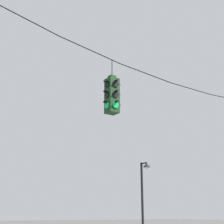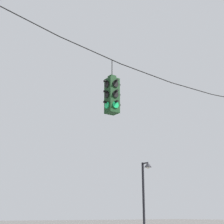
{
  "view_description": "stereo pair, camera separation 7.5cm",
  "coord_description": "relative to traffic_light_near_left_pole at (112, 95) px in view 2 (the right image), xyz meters",
  "views": [
    {
      "loc": [
        -9.12,
        -7.65,
        1.56
      ],
      "look_at": [
        -3.56,
        0.25,
        4.47
      ],
      "focal_mm": 55.0,
      "sensor_mm": 36.0,
      "label": 1
    },
    {
      "loc": [
        -9.05,
        -7.69,
        1.56
      ],
      "look_at": [
        -3.56,
        0.25,
        4.47
      ],
      "focal_mm": 55.0,
      "sensor_mm": 36.0,
      "label": 2
    }
  ],
  "objects": [
    {
      "name": "span_wire",
      "position": [
        3.56,
        0.0,
        1.26
      ],
      "size": [
        15.05,
        0.03,
        0.87
      ],
      "color": "black"
    },
    {
      "name": "traffic_light_near_left_pole",
      "position": [
        0.0,
        0.0,
        0.0
      ],
      "size": [
        0.58,
        0.58,
        1.71
      ],
      "color": "#143819"
    },
    {
      "name": "street_lamp",
      "position": [
        6.01,
        5.71,
        -2.12
      ],
      "size": [
        0.38,
        0.67,
        4.19
      ],
      "color": "black",
      "rests_on": "ground_plane"
    }
  ]
}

